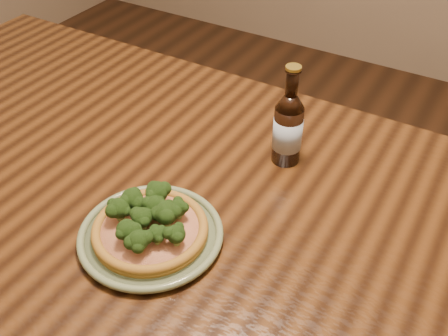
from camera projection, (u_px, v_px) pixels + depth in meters
The scene contains 4 objects.
table at pixel (136, 199), 1.16m from camera, with size 1.60×0.90×0.75m.
plate at pixel (151, 235), 0.93m from camera, with size 0.26×0.26×0.02m.
pizza at pixel (150, 225), 0.92m from camera, with size 0.21×0.21×0.07m.
beer_bottle at pixel (288, 128), 1.06m from camera, with size 0.06×0.06×0.22m.
Camera 1 is at (0.60, -0.54, 1.44)m, focal length 42.00 mm.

